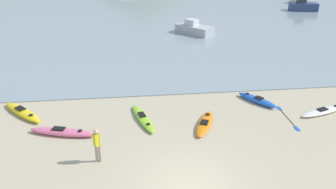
# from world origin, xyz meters

# --- Properties ---
(ground_plane) EXTENTS (400.00, 400.00, 0.00)m
(ground_plane) POSITION_xyz_m (0.00, 0.00, 0.00)
(ground_plane) COLOR tan
(bay_water) EXTENTS (160.00, 70.00, 0.06)m
(bay_water) POSITION_xyz_m (0.00, 43.50, 0.03)
(bay_water) COLOR gray
(bay_water) RESTS_ON ground_plane
(kayak_on_sand_0) EXTENTS (2.03, 2.52, 0.39)m
(kayak_on_sand_0) POSITION_xyz_m (5.33, 6.88, 0.17)
(kayak_on_sand_0) COLOR blue
(kayak_on_sand_0) RESTS_ON ground_plane
(kayak_on_sand_1) EXTENTS (3.30, 1.61, 0.29)m
(kayak_on_sand_1) POSITION_xyz_m (8.66, 5.16, 0.13)
(kayak_on_sand_1) COLOR white
(kayak_on_sand_1) RESTS_ON ground_plane
(kayak_on_sand_2) EXTENTS (3.51, 1.51, 0.39)m
(kayak_on_sand_2) POSITION_xyz_m (-5.77, 4.41, 0.17)
(kayak_on_sand_2) COLOR #E5668C
(kayak_on_sand_2) RESTS_ON ground_plane
(kayak_on_sand_3) EXTENTS (1.47, 3.37, 0.29)m
(kayak_on_sand_3) POSITION_xyz_m (-1.66, 5.47, 0.12)
(kayak_on_sand_3) COLOR #8CCC2D
(kayak_on_sand_3) RESTS_ON ground_plane
(kayak_on_sand_4) EXTENTS (1.77, 2.87, 0.31)m
(kayak_on_sand_4) POSITION_xyz_m (1.59, 4.52, 0.13)
(kayak_on_sand_4) COLOR orange
(kayak_on_sand_4) RESTS_ON ground_plane
(kayak_on_sand_5) EXTENTS (2.94, 3.07, 0.37)m
(kayak_on_sand_5) POSITION_xyz_m (-8.40, 6.87, 0.16)
(kayak_on_sand_5) COLOR yellow
(kayak_on_sand_5) RESTS_ON ground_plane
(person_near_foreground) EXTENTS (0.33, 0.29, 1.65)m
(person_near_foreground) POSITION_xyz_m (-3.77, 1.98, 0.94)
(person_near_foreground) COLOR gray
(person_near_foreground) RESTS_ON ground_plane
(moored_boat_0) EXTENTS (3.68, 3.82, 0.91)m
(moored_boat_0) POSITION_xyz_m (24.65, 40.55, 0.51)
(moored_boat_0) COLOR #B2B2B7
(moored_boat_0) RESTS_ON bay_water
(moored_boat_1) EXTENTS (3.96, 2.56, 1.81)m
(moored_boat_1) POSITION_xyz_m (22.06, 34.15, 0.69)
(moored_boat_1) COLOR navy
(moored_boat_1) RESTS_ON bay_water
(moored_boat_4) EXTENTS (3.92, 4.07, 1.46)m
(moored_boat_4) POSITION_xyz_m (4.51, 23.30, 0.57)
(moored_boat_4) COLOR #B2B2B7
(moored_boat_4) RESTS_ON bay_water
(loose_paddle) EXTENTS (0.23, 2.78, 0.03)m
(loose_paddle) POSITION_xyz_m (6.34, 4.79, 0.01)
(loose_paddle) COLOR black
(loose_paddle) RESTS_ON ground_plane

